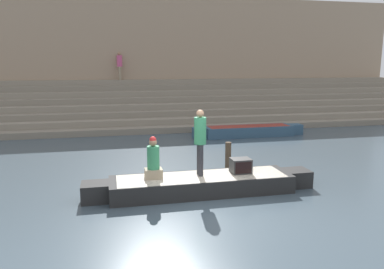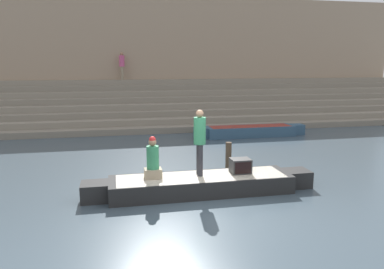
# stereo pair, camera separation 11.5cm
# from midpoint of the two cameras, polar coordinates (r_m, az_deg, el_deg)

# --- Properties ---
(ground_plane) EXTENTS (120.00, 120.00, 0.00)m
(ground_plane) POSITION_cam_midpoint_polar(r_m,az_deg,el_deg) (9.15, 2.09, -11.09)
(ground_plane) COLOR #3D4C56
(ghat_steps) EXTENTS (36.00, 5.97, 2.41)m
(ghat_steps) POSITION_cam_midpoint_polar(r_m,az_deg,el_deg) (22.03, -6.85, 4.06)
(ghat_steps) COLOR gray
(ghat_steps) RESTS_ON ground
(back_wall) EXTENTS (34.20, 1.28, 7.55)m
(back_wall) POSITION_cam_midpoint_polar(r_m,az_deg,el_deg) (24.58, -7.65, 11.50)
(back_wall) COLOR tan
(back_wall) RESTS_ON ground
(rowboat_main) EXTENTS (6.19, 1.33, 0.47)m
(rowboat_main) POSITION_cam_midpoint_polar(r_m,az_deg,el_deg) (10.05, 1.16, -7.53)
(rowboat_main) COLOR black
(rowboat_main) RESTS_ON ground
(person_standing) EXTENTS (0.32, 0.32, 1.76)m
(person_standing) POSITION_cam_midpoint_polar(r_m,az_deg,el_deg) (9.84, 0.91, -0.46)
(person_standing) COLOR #28282D
(person_standing) RESTS_ON rowboat_main
(person_rowing) EXTENTS (0.45, 0.35, 1.11)m
(person_rowing) POSITION_cam_midpoint_polar(r_m,az_deg,el_deg) (9.75, -6.25, -4.06)
(person_rowing) COLOR gray
(person_rowing) RESTS_ON rowboat_main
(tv_set) EXTENTS (0.53, 0.45, 0.39)m
(tv_set) POSITION_cam_midpoint_polar(r_m,az_deg,el_deg) (10.31, 7.12, -4.74)
(tv_set) COLOR #2D2D2D
(tv_set) RESTS_ON rowboat_main
(moored_boat_shore) EXTENTS (5.41, 1.02, 0.49)m
(moored_boat_shore) POSITION_cam_midpoint_polar(r_m,az_deg,el_deg) (17.95, 8.43, 0.58)
(moored_boat_shore) COLOR #33516B
(moored_boat_shore) RESTS_ON ground
(mooring_post) EXTENTS (0.19, 0.19, 0.93)m
(mooring_post) POSITION_cam_midpoint_polar(r_m,az_deg,el_deg) (12.08, 5.25, -3.35)
(mooring_post) COLOR #473828
(mooring_post) RESTS_ON ground
(person_on_steps) EXTENTS (0.32, 0.32, 1.66)m
(person_on_steps) POSITION_cam_midpoint_polar(r_m,az_deg,el_deg) (23.52, -11.12, 10.51)
(person_on_steps) COLOR gray
(person_on_steps) RESTS_ON ghat_steps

